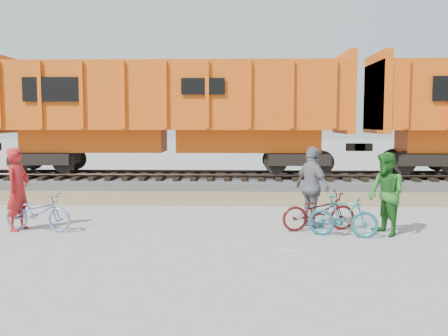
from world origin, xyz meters
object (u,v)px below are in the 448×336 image
(person_solo, at_px, (18,189))
(person_man, at_px, (386,194))
(hopper_car_center, at_px, (171,110))
(bicycle_blue, at_px, (38,212))
(bicycle_teal, at_px, (343,216))
(person_woman, at_px, (312,187))
(bicycle_maroon, at_px, (319,211))

(person_solo, xyz_separation_m, person_man, (8.52, -0.26, -0.03))
(hopper_car_center, distance_m, bicycle_blue, 9.16)
(bicycle_teal, xyz_separation_m, person_solo, (-7.52, 0.46, 0.51))
(hopper_car_center, xyz_separation_m, person_solo, (-2.47, -8.47, -2.03))
(bicycle_blue, relative_size, person_solo, 0.87)
(bicycle_blue, distance_m, bicycle_teal, 7.03)
(bicycle_blue, bearing_deg, person_solo, 90.00)
(bicycle_blue, bearing_deg, hopper_car_center, -1.65)
(bicycle_teal, distance_m, person_woman, 1.25)
(hopper_car_center, distance_m, person_man, 10.82)
(hopper_car_center, height_order, person_woman, hopper_car_center)
(bicycle_blue, distance_m, bicycle_maroon, 6.59)
(bicycle_maroon, bearing_deg, hopper_car_center, 18.32)
(person_man, bearing_deg, person_woman, -136.21)
(hopper_car_center, xyz_separation_m, bicycle_teal, (5.05, -8.93, -2.55))
(bicycle_blue, relative_size, bicycle_teal, 1.11)
(bicycle_teal, bearing_deg, hopper_car_center, 45.18)
(bicycle_blue, bearing_deg, bicycle_maroon, -76.56)
(person_solo, bearing_deg, person_woman, -74.85)
(bicycle_blue, distance_m, person_man, 8.04)
(hopper_car_center, height_order, person_man, hopper_car_center)
(bicycle_maroon, height_order, person_man, person_man)
(bicycle_maroon, xyz_separation_m, person_woman, (-0.10, 0.40, 0.52))
(person_man, xyz_separation_m, person_woman, (-1.54, 0.81, 0.04))
(bicycle_teal, bearing_deg, person_woman, 43.83)
(bicycle_blue, bearing_deg, bicycle_teal, -81.64)
(person_woman, bearing_deg, bicycle_teal, 177.91)
(person_woman, bearing_deg, person_solo, 64.26)
(hopper_car_center, relative_size, bicycle_maroon, 7.97)
(person_solo, height_order, person_woman, person_woman)
(person_woman, bearing_deg, hopper_car_center, -0.57)
(hopper_car_center, xyz_separation_m, person_woman, (4.51, -7.93, -2.02))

